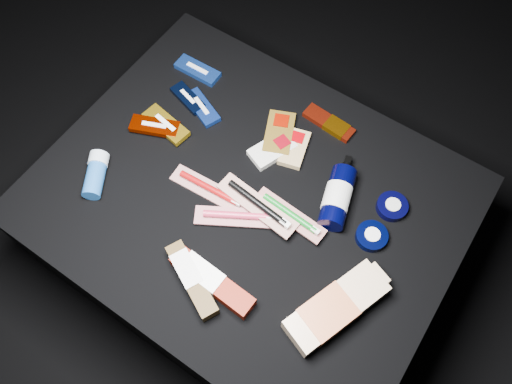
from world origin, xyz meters
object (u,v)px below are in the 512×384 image
Objects in this scene: bodywash_bottle at (335,309)px; deodorant_stick at (96,174)px; lotion_bottle at (338,197)px; toothpaste_carton_red at (209,279)px.

bodywash_bottle is 2.07× the size of deodorant_stick.
lotion_bottle reaches higher than bodywash_bottle.
lotion_bottle is 0.94× the size of toothpaste_carton_red.
deodorant_stick is (-0.64, -0.04, -0.00)m from bodywash_bottle.
lotion_bottle is 1.62× the size of deodorant_stick.
toothpaste_carton_red is (-0.26, -0.09, -0.01)m from bodywash_bottle.
bodywash_bottle reaches higher than toothpaste_carton_red.
deodorant_stick is 0.38m from toothpaste_carton_red.
deodorant_stick is at bearing -156.37° from bodywash_bottle.
bodywash_bottle is 1.21× the size of toothpaste_carton_red.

